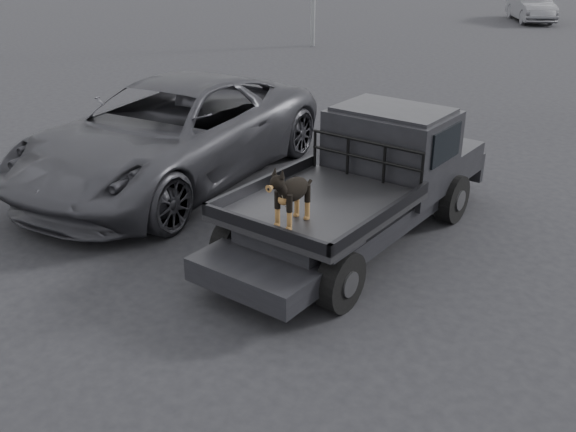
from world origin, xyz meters
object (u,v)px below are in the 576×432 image
Objects in this scene: flatbed_ute at (356,212)px; dog at (292,195)px; parked_suv at (171,133)px; distant_car_a at (531,7)px.

flatbed_ute is 1.85m from dog.
distant_car_a is at bearing 85.97° from parked_suv.
parked_suv is (-3.93, 0.13, 0.44)m from flatbed_ute.
dog is (0.07, -1.65, 0.83)m from flatbed_ute.
flatbed_ute is at bearing -10.23° from parked_suv.
parked_suv reaches higher than flatbed_ute.
parked_suv is 25.97m from distant_car_a.
dog reaches higher than distant_car_a.
distant_car_a is at bearing 102.77° from flatbed_ute.
parked_suv is (-4.00, 1.78, -0.39)m from dog.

